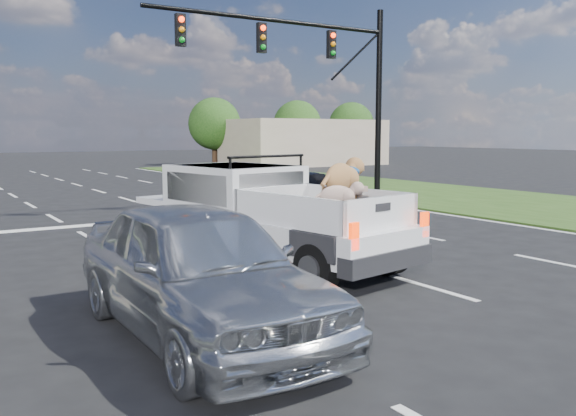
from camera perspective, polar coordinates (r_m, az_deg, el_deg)
name	(u,v)px	position (r m, az deg, el deg)	size (l,w,h in m)	color
ground	(346,303)	(9.28, 5.48, -8.87)	(160.00, 160.00, 0.00)	black
road_markings	(178,239)	(14.89, -10.21, -2.89)	(17.75, 60.00, 0.01)	silver
grass_shoulder_right	(538,206)	(22.77, 22.32, 0.16)	(8.00, 60.00, 0.06)	#254114
traffic_signal	(326,70)	(21.76, 3.61, 12.77)	(9.11, 0.31, 7.00)	black
building_right	(304,142)	(49.40, 1.47, 6.15)	(12.00, 7.00, 3.60)	tan
tree_far_d	(214,124)	(49.91, -6.91, 7.82)	(4.20, 4.20, 5.40)	#332114
tree_far_e	(297,125)	(53.84, 0.87, 7.81)	(4.20, 4.20, 5.40)	#332114
tree_far_f	(351,125)	(57.35, 5.94, 7.72)	(4.20, 4.20, 5.40)	#332114
pickup_truck	(270,213)	(11.90, -1.69, -0.43)	(2.98, 5.92, 2.12)	black
silver_sedan	(200,269)	(7.72, -8.28, -5.69)	(2.01, 4.99, 1.70)	#B3B6BA
black_coupe	(307,198)	(17.26, 1.77, 0.99)	(2.03, 5.00, 1.45)	black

